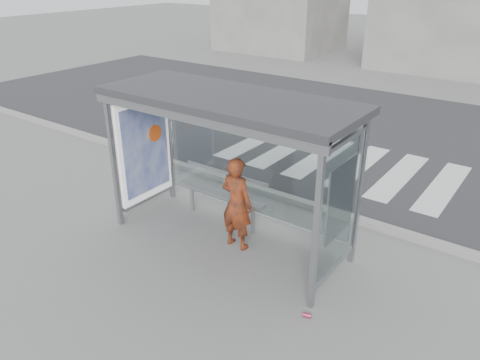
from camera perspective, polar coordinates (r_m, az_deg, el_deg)
name	(u,v)px	position (r m, az deg, el deg)	size (l,w,h in m)	color
ground	(228,241)	(8.33, -1.43, -7.45)	(80.00, 80.00, 0.00)	slate
road	(376,134)	(14.01, 16.23, 5.36)	(30.00, 10.00, 0.01)	#2C2C2E
curb	(285,197)	(9.71, 5.54, -2.13)	(30.00, 0.18, 0.12)	gray
crosswalk	(338,162)	(11.82, 11.88, 2.21)	(5.55, 3.00, 0.00)	silver
bus_shelter	(211,129)	(7.72, -3.51, 6.19)	(4.25, 1.65, 2.62)	gray
building_center	(476,13)	(24.04, 26.86, 17.72)	(8.00, 5.00, 5.00)	slate
person	(237,203)	(7.79, -0.40, -2.88)	(0.60, 0.39, 1.64)	orange
bench	(222,194)	(8.69, -2.25, -1.67)	(1.86, 0.30, 0.96)	gray
soda_can	(307,315)	(6.79, 8.17, -16.00)	(0.07, 0.07, 0.12)	#C83B6A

